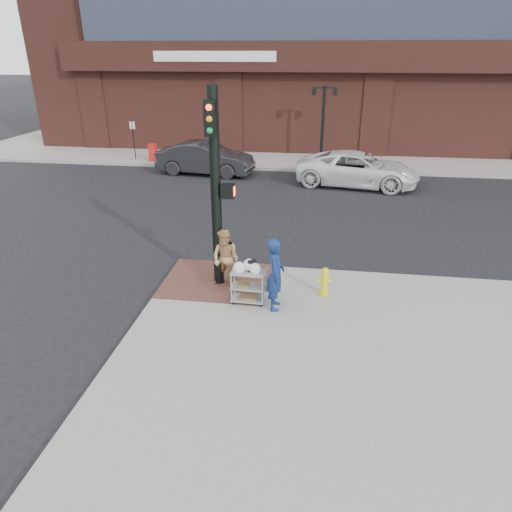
% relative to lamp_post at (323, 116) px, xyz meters
% --- Properties ---
extents(ground, '(220.00, 220.00, 0.00)m').
position_rel_lamp_post_xyz_m(ground, '(-2.00, -16.00, -2.62)').
color(ground, black).
rests_on(ground, ground).
extents(sidewalk_far, '(65.00, 36.00, 0.15)m').
position_rel_lamp_post_xyz_m(sidewalk_far, '(10.50, 16.00, -2.54)').
color(sidewalk_far, gray).
rests_on(sidewalk_far, ground).
extents(brick_curb_ramp, '(2.80, 2.40, 0.01)m').
position_rel_lamp_post_xyz_m(brick_curb_ramp, '(-2.60, -15.10, -2.46)').
color(brick_curb_ramp, brown).
rests_on(brick_curb_ramp, sidewalk_near).
extents(lamp_post, '(1.32, 0.22, 4.00)m').
position_rel_lamp_post_xyz_m(lamp_post, '(0.00, 0.00, 0.00)').
color(lamp_post, black).
rests_on(lamp_post, sidewalk_far).
extents(parking_sign, '(0.05, 0.05, 2.20)m').
position_rel_lamp_post_xyz_m(parking_sign, '(-10.50, -1.00, -1.37)').
color(parking_sign, black).
rests_on(parking_sign, sidewalk_far).
extents(traffic_signal_pole, '(0.61, 0.51, 5.00)m').
position_rel_lamp_post_xyz_m(traffic_signal_pole, '(-2.48, -15.23, 0.21)').
color(traffic_signal_pole, black).
rests_on(traffic_signal_pole, sidewalk_near).
extents(woman_blue, '(0.47, 0.68, 1.80)m').
position_rel_lamp_post_xyz_m(woman_blue, '(-0.88, -16.29, -1.57)').
color(woman_blue, navy).
rests_on(woman_blue, sidewalk_near).
extents(pedestrian_tan, '(0.93, 0.83, 1.58)m').
position_rel_lamp_post_xyz_m(pedestrian_tan, '(-2.27, -15.37, -1.68)').
color(pedestrian_tan, tan).
rests_on(pedestrian_tan, sidewalk_near).
extents(sedan_dark, '(5.08, 2.25, 1.62)m').
position_rel_lamp_post_xyz_m(sedan_dark, '(-5.85, -3.14, -1.81)').
color(sedan_dark, black).
rests_on(sedan_dark, ground).
extents(minivan_white, '(5.98, 3.48, 1.56)m').
position_rel_lamp_post_xyz_m(minivan_white, '(1.74, -4.28, -1.84)').
color(minivan_white, white).
rests_on(minivan_white, ground).
extents(utility_cart, '(0.83, 0.48, 1.13)m').
position_rel_lamp_post_xyz_m(utility_cart, '(-1.56, -16.14, -1.96)').
color(utility_cart, gray).
rests_on(utility_cart, sidewalk_near).
extents(fire_hydrant, '(0.36, 0.25, 0.76)m').
position_rel_lamp_post_xyz_m(fire_hydrant, '(0.29, -15.49, -2.08)').
color(fire_hydrant, yellow).
rests_on(fire_hydrant, sidewalk_near).
extents(newsbox_red, '(0.42, 0.39, 0.95)m').
position_rel_lamp_post_xyz_m(newsbox_red, '(-9.36, -1.21, -1.99)').
color(newsbox_red, red).
rests_on(newsbox_red, sidewalk_far).
extents(newsbox_blue, '(0.54, 0.52, 1.00)m').
position_rel_lamp_post_xyz_m(newsbox_blue, '(-6.96, -0.44, -1.97)').
color(newsbox_blue, '#1A39AB').
rests_on(newsbox_blue, sidewalk_far).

